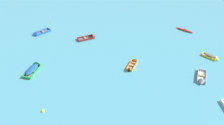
{
  "coord_description": "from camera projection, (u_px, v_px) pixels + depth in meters",
  "views": [
    {
      "loc": [
        6.57,
        -2.56,
        20.2
      ],
      "look_at": [
        0.0,
        22.63,
        0.15
      ],
      "focal_mm": 32.88,
      "sensor_mm": 36.0,
      "label": 1
    }
  ],
  "objects": [
    {
      "name": "rowboat_blue_near_left",
      "position": [
        38.0,
        34.0,
        40.17
      ],
      "size": [
        2.87,
        3.67,
        1.08
      ],
      "color": "#4C4C51",
      "rests_on": "ground_plane"
    },
    {
      "name": "rowboat_grey_cluster_outer",
      "position": [
        201.0,
        80.0,
        29.51
      ],
      "size": [
        1.57,
        3.56,
        1.08
      ],
      "color": "beige",
      "rests_on": "ground_plane"
    },
    {
      "name": "rowboat_yellow_near_camera",
      "position": [
        212.0,
        57.0,
        33.87
      ],
      "size": [
        2.83,
        2.05,
        0.85
      ],
      "color": "gray",
      "rests_on": "ground_plane"
    },
    {
      "name": "mooring_buoy_between_boats_left",
      "position": [
        51.0,
        22.0,
        44.43
      ],
      "size": [
        0.28,
        0.28,
        0.28
      ],
      "primitive_type": "sphere",
      "color": "orange",
      "rests_on": "ground_plane"
    },
    {
      "name": "kayak_red_outer_right",
      "position": [
        185.0,
        30.0,
        41.38
      ],
      "size": [
        3.52,
        2.01,
        0.34
      ],
      "color": "red",
      "rests_on": "ground_plane"
    },
    {
      "name": "rowboat_green_back_row_left",
      "position": [
        35.0,
        68.0,
        31.59
      ],
      "size": [
        1.41,
        3.82,
        1.25
      ],
      "color": "gray",
      "rests_on": "ground_plane"
    },
    {
      "name": "mooring_buoy_midfield",
      "position": [
        43.0,
        111.0,
        25.27
      ],
      "size": [
        0.44,
        0.44,
        0.44
      ],
      "primitive_type": "sphere",
      "color": "yellow",
      "rests_on": "ground_plane"
    },
    {
      "name": "rowboat_maroon_foreground_center",
      "position": [
        91.0,
        37.0,
        39.16
      ],
      "size": [
        3.5,
        3.11,
        1.12
      ],
      "color": "#4C4C51",
      "rests_on": "ground_plane"
    },
    {
      "name": "rowboat_orange_far_back",
      "position": [
        134.0,
        63.0,
        32.74
      ],
      "size": [
        1.46,
        3.3,
        0.88
      ],
      "color": "#99754C",
      "rests_on": "ground_plane"
    }
  ]
}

